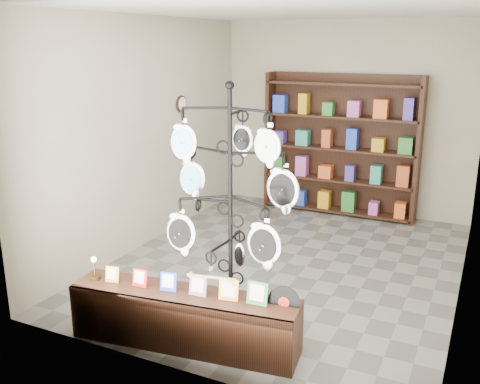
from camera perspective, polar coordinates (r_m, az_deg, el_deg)
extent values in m
plane|color=slate|center=(6.77, 5.04, -7.56)|extent=(5.00, 5.00, 0.00)
plane|color=#BAB195|center=(8.68, 11.15, 7.74)|extent=(4.00, 0.00, 4.00)
plane|color=#BAB195|center=(4.13, -6.77, -0.89)|extent=(4.00, 0.00, 4.00)
plane|color=#BAB195|center=(7.25, -9.72, 6.24)|extent=(0.00, 5.00, 5.00)
plane|color=#BAB195|center=(5.95, 23.74, 3.06)|extent=(0.00, 5.00, 5.00)
plane|color=white|center=(6.22, 5.74, 18.71)|extent=(5.00, 5.00, 0.00)
cylinder|color=black|center=(5.21, -0.97, -14.91)|extent=(0.53, 0.53, 0.03)
cylinder|color=black|center=(4.73, -1.03, -3.00)|extent=(0.04, 0.04, 2.31)
sphere|color=black|center=(4.49, -1.11, 11.33)|extent=(0.08, 0.08, 0.08)
ellipsoid|color=silver|center=(5.10, -0.06, -6.73)|extent=(0.12, 0.05, 0.24)
cube|color=tan|center=(4.63, -3.09, -9.04)|extent=(0.43, 0.10, 0.04)
cube|color=black|center=(4.99, -5.96, -13.29)|extent=(2.14, 0.69, 0.52)
cube|color=#C3892D|center=(5.15, -13.44, -8.54)|extent=(0.14, 0.07, 0.15)
cube|color=red|center=(5.02, -10.61, -9.01)|extent=(0.15, 0.07, 0.16)
cube|color=#263FA5|center=(4.89, -7.63, -9.47)|extent=(0.16, 0.07, 0.17)
cube|color=#E54C33|center=(4.78, -4.49, -9.93)|extent=(0.17, 0.08, 0.18)
cube|color=#C3892D|center=(4.68, -1.20, -10.38)|extent=(0.18, 0.08, 0.19)
cube|color=#337233|center=(4.61, 1.88, -10.77)|extent=(0.19, 0.08, 0.20)
cylinder|color=black|center=(4.64, 4.70, -11.64)|extent=(0.29, 0.10, 0.28)
cylinder|color=red|center=(4.63, 4.68, -11.66)|extent=(0.10, 0.04, 0.09)
cylinder|color=#472A14|center=(5.27, -15.19, -8.77)|extent=(0.10, 0.10, 0.04)
cylinder|color=#472A14|center=(5.24, -15.26, -7.92)|extent=(0.02, 0.02, 0.13)
sphere|color=#FFBF59|center=(5.20, -15.33, -6.95)|extent=(0.05, 0.05, 0.05)
cube|color=black|center=(8.69, 10.91, 5.08)|extent=(2.40, 0.04, 2.20)
cube|color=black|center=(8.91, 3.26, 5.60)|extent=(0.06, 0.36, 2.20)
cube|color=black|center=(8.32, 18.51, 4.07)|extent=(0.06, 0.36, 2.20)
cube|color=black|center=(8.79, 10.29, -1.83)|extent=(2.36, 0.36, 0.04)
cube|color=black|center=(8.66, 10.45, 1.33)|extent=(2.36, 0.36, 0.03)
cube|color=black|center=(8.55, 10.62, 4.57)|extent=(2.36, 0.36, 0.04)
cube|color=black|center=(8.47, 10.79, 7.89)|extent=(2.36, 0.36, 0.04)
cube|color=black|center=(8.41, 10.97, 11.27)|extent=(2.36, 0.36, 0.04)
cylinder|color=black|center=(7.85, -6.27, 9.31)|extent=(0.03, 0.24, 0.24)
cylinder|color=black|center=(7.94, -6.14, 5.01)|extent=(0.03, 0.24, 0.24)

